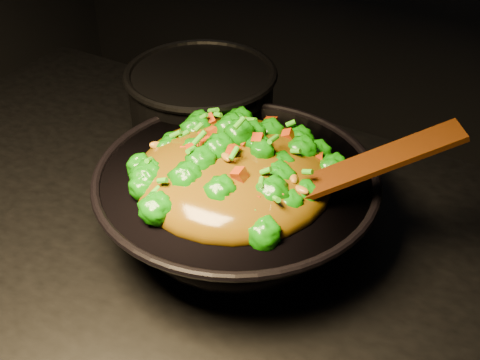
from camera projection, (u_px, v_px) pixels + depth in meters
The scene contains 4 objects.
wok at pixel (237, 205), 0.87m from camera, with size 0.39×0.39×0.11m, color black, non-canonical shape.
stir_fry at pixel (233, 151), 0.80m from camera, with size 0.27×0.27×0.09m, color #137008, non-canonical shape.
spatula at pixel (351, 171), 0.76m from camera, with size 0.29×0.04×0.01m, color #351707.
back_pot at pixel (202, 107), 1.06m from camera, with size 0.25×0.25×0.14m, color black.
Camera 1 is at (0.43, -0.49, 1.51)m, focal length 45.00 mm.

